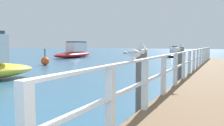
# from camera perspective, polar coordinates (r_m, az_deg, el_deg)

# --- Properties ---
(pier_deck) EXTENTS (2.64, 23.45, 0.40)m
(pier_deck) POSITION_cam_1_polar(r_m,az_deg,el_deg) (12.31, 26.38, -3.03)
(pier_deck) COLOR brown
(pier_deck) RESTS_ON ground_plane
(pier_railing) EXTENTS (0.12, 21.97, 1.11)m
(pier_railing) POSITION_cam_1_polar(r_m,az_deg,el_deg) (12.32, 20.76, 1.29)
(pier_railing) COLOR white
(pier_railing) RESTS_ON pier_deck
(dock_piling_near) EXTENTS (0.29, 0.29, 1.87)m
(dock_piling_near) POSITION_cam_1_polar(r_m,az_deg,el_deg) (5.61, 7.67, -3.98)
(dock_piling_near) COLOR #6B6056
(dock_piling_near) RESTS_ON ground_plane
(dock_piling_far) EXTENTS (0.29, 0.29, 1.87)m
(dock_piling_far) POSITION_cam_1_polar(r_m,az_deg,el_deg) (10.74, 17.59, 0.14)
(dock_piling_far) COLOR #6B6056
(dock_piling_far) RESTS_ON ground_plane
(seagull_foreground) EXTENTS (0.48, 0.20, 0.21)m
(seagull_foreground) POSITION_cam_1_polar(r_m,az_deg,el_deg) (4.07, 5.89, 2.57)
(seagull_foreground) COLOR white
(seagull_foreground) RESTS_ON pier_railing
(seagull_background) EXTENTS (0.47, 0.22, 0.21)m
(seagull_background) POSITION_cam_1_polar(r_m,az_deg,el_deg) (7.79, 16.55, 3.57)
(seagull_background) COLOR white
(seagull_background) RESTS_ON pier_railing
(boat_0) EXTENTS (2.58, 7.42, 2.15)m
(boat_0) POSITION_cam_1_polar(r_m,az_deg,el_deg) (29.44, -9.82, 2.85)
(boat_0) COLOR red
(boat_0) RESTS_ON ground_plane
(boat_2) EXTENTS (2.32, 6.03, 1.50)m
(boat_2) POSITION_cam_1_polar(r_m,az_deg,el_deg) (31.91, 16.39, 2.49)
(boat_2) COLOR #4C4C51
(boat_2) RESTS_ON ground_plane
(channel_buoy) EXTENTS (0.70, 0.70, 1.40)m
(channel_buoy) POSITION_cam_1_polar(r_m,az_deg,el_deg) (19.34, -17.18, 0.51)
(channel_buoy) COLOR #E54C19
(channel_buoy) RESTS_ON ground_plane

